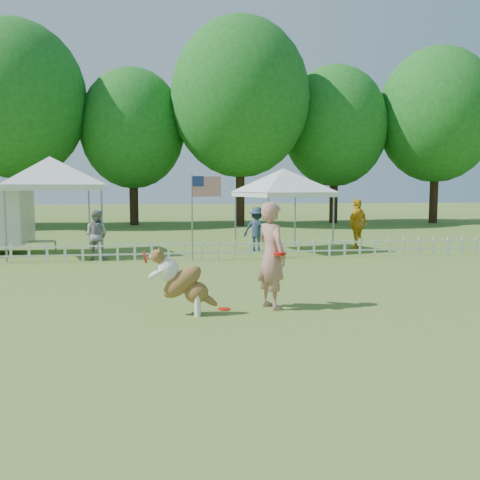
{
  "coord_description": "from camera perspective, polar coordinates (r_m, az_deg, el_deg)",
  "views": [
    {
      "loc": [
        -1.46,
        -9.03,
        2.22
      ],
      "look_at": [
        0.17,
        2.0,
        1.1
      ],
      "focal_mm": 40.0,
      "sensor_mm": 36.0,
      "label": 1
    }
  ],
  "objects": [
    {
      "name": "ground",
      "position": [
        9.42,
        0.75,
        -7.9
      ],
      "size": [
        120.0,
        120.0,
        0.0
      ],
      "primitive_type": "plane",
      "color": "#446A21",
      "rests_on": "ground"
    },
    {
      "name": "spectator_c",
      "position": [
        19.03,
        12.42,
        1.62
      ],
      "size": [
        1.12,
        0.97,
        1.8
      ],
      "primitive_type": "imported",
      "rotation": [
        0.0,
        0.0,
        3.75
      ],
      "color": "gold",
      "rests_on": "ground"
    },
    {
      "name": "spectator_b",
      "position": [
        18.16,
        1.81,
        1.12
      ],
      "size": [
        1.14,
        0.99,
        1.52
      ],
      "primitive_type": "imported",
      "rotation": [
        0.0,
        0.0,
        2.6
      ],
      "color": "navy",
      "rests_on": "ground"
    },
    {
      "name": "canopy_tent_right",
      "position": [
        18.53,
        4.61,
        3.13
      ],
      "size": [
        3.35,
        3.35,
        2.78
      ],
      "primitive_type": null,
      "rotation": [
        0.0,
        0.0,
        0.29
      ],
      "color": "white",
      "rests_on": "ground"
    },
    {
      "name": "frisbee_on_turf",
      "position": [
        9.75,
        -1.73,
        -7.36
      ],
      "size": [
        0.24,
        0.24,
        0.02
      ],
      "primitive_type": "cylinder",
      "rotation": [
        0.0,
        0.0,
        -0.07
      ],
      "color": "red",
      "rests_on": "ground"
    },
    {
      "name": "tree_center_right",
      "position": [
        30.64,
        0.02,
        13.37
      ],
      "size": [
        7.6,
        7.6,
        12.6
      ],
      "primitive_type": null,
      "color": "#195719",
      "rests_on": "ground"
    },
    {
      "name": "flag_pole",
      "position": [
        15.9,
        -5.13,
        2.35
      ],
      "size": [
        0.98,
        0.36,
        2.58
      ],
      "primitive_type": null,
      "rotation": [
        0.0,
        0.0,
        0.27
      ],
      "color": "gray",
      "rests_on": "ground"
    },
    {
      "name": "tree_right",
      "position": [
        33.36,
        10.06,
        10.76
      ],
      "size": [
        6.2,
        6.2,
        10.4
      ],
      "primitive_type": null,
      "color": "#195719",
      "rests_on": "ground"
    },
    {
      "name": "tree_far_right",
      "position": [
        34.86,
        20.19,
        11.1
      ],
      "size": [
        7.0,
        7.0,
        11.4
      ],
      "primitive_type": null,
      "color": "#195719",
      "rests_on": "ground"
    },
    {
      "name": "picket_fence",
      "position": [
        16.21,
        -3.2,
        -1.08
      ],
      "size": [
        22.0,
        0.08,
        0.6
      ],
      "primitive_type": null,
      "color": "white",
      "rests_on": "ground"
    },
    {
      "name": "tree_left",
      "position": [
        31.68,
        -22.66,
        12.14
      ],
      "size": [
        7.4,
        7.4,
        12.0
      ],
      "primitive_type": null,
      "color": "#195719",
      "rests_on": "ground"
    },
    {
      "name": "dog",
      "position": [
        9.26,
        -6.08,
        -4.46
      ],
      "size": [
        1.16,
        0.48,
        1.17
      ],
      "primitive_type": null,
      "rotation": [
        0.0,
        0.0,
        -0.09
      ],
      "color": "brown",
      "rests_on": "ground"
    },
    {
      "name": "spectator_a",
      "position": [
        16.71,
        -15.08,
        0.52
      ],
      "size": [
        0.9,
        0.81,
        1.52
      ],
      "primitive_type": "imported",
      "rotation": [
        0.0,
        0.0,
        2.76
      ],
      "color": "gray",
      "rests_on": "ground"
    },
    {
      "name": "handler",
      "position": [
        9.72,
        3.39,
        -1.66
      ],
      "size": [
        0.71,
        0.83,
        1.94
      ],
      "primitive_type": "imported",
      "rotation": [
        0.0,
        0.0,
        1.98
      ],
      "color": "#AE7668",
      "rests_on": "ground"
    },
    {
      "name": "tree_center_left",
      "position": [
        31.68,
        -11.37,
        10.46
      ],
      "size": [
        6.0,
        6.0,
        9.8
      ],
      "primitive_type": null,
      "color": "#195719",
      "rests_on": "ground"
    },
    {
      "name": "canopy_tent_left",
      "position": [
        18.47,
        -19.49,
        3.35
      ],
      "size": [
        3.7,
        3.7,
        3.12
      ],
      "primitive_type": null,
      "rotation": [
        0.0,
        0.0,
        0.27
      ],
      "color": "white",
      "rests_on": "ground"
    }
  ]
}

